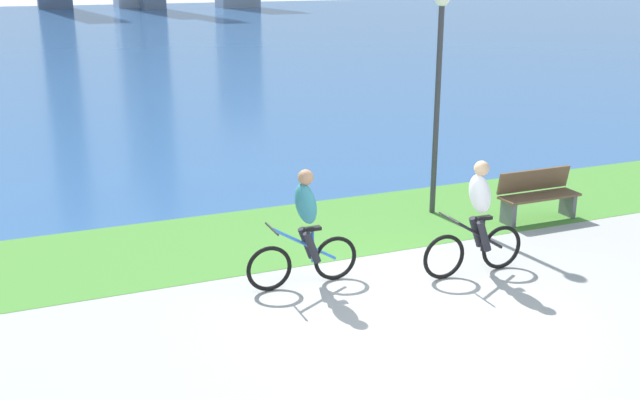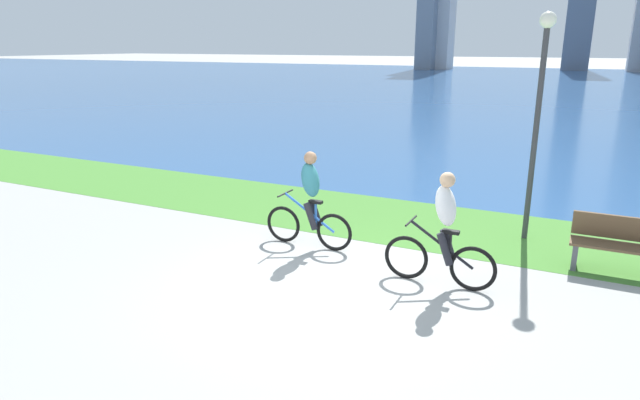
# 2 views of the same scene
# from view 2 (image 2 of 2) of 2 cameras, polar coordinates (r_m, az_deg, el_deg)

# --- Properties ---
(ground_plane) EXTENTS (300.00, 300.00, 0.00)m
(ground_plane) POSITION_cam_2_polar(r_m,az_deg,el_deg) (8.10, 0.16, -9.22)
(ground_plane) COLOR #9E9E99
(grass_strip_bayside) EXTENTS (120.00, 2.92, 0.01)m
(grass_strip_bayside) POSITION_cam_2_polar(r_m,az_deg,el_deg) (11.20, 8.22, -2.09)
(grass_strip_bayside) COLOR #478433
(grass_strip_bayside) RESTS_ON ground
(bay_water_surface) EXTENTS (300.00, 77.15, 0.00)m
(bay_water_surface) POSITION_cam_2_polar(r_m,az_deg,el_deg) (50.41, 22.90, 10.87)
(bay_water_surface) COLOR #2D568C
(bay_water_surface) RESTS_ON ground
(cyclist_lead) EXTENTS (1.67, 0.52, 1.70)m
(cyclist_lead) POSITION_cam_2_polar(r_m,az_deg,el_deg) (9.43, -1.08, -0.06)
(cyclist_lead) COLOR black
(cyclist_lead) RESTS_ON ground
(cyclist_trailing) EXTENTS (1.67, 0.52, 1.72)m
(cyclist_trailing) POSITION_cam_2_polar(r_m,az_deg,el_deg) (8.10, 12.73, -3.17)
(cyclist_trailing) COLOR black
(cyclist_trailing) RESTS_ON ground
(bench_near_path) EXTENTS (1.50, 0.47, 0.90)m
(bench_near_path) POSITION_cam_2_polar(r_m,az_deg,el_deg) (9.65, 29.09, -4.22)
(bench_near_path) COLOR brown
(bench_near_path) RESTS_ON ground
(lamppost_tall) EXTENTS (0.28, 0.28, 3.97)m
(lamppost_tall) POSITION_cam_2_polar(r_m,az_deg,el_deg) (10.26, 21.97, 10.08)
(lamppost_tall) COLOR #38383D
(lamppost_tall) RESTS_ON ground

